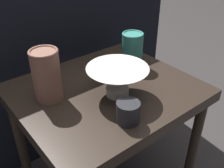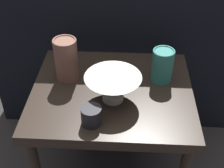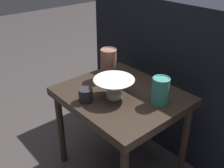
{
  "view_description": "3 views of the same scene",
  "coord_description": "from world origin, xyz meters",
  "px_view_note": "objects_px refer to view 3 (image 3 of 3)",
  "views": [
    {
      "loc": [
        -0.44,
        -0.58,
        0.95
      ],
      "look_at": [
        -0.03,
        -0.07,
        0.55
      ],
      "focal_mm": 42.0,
      "sensor_mm": 36.0,
      "label": 1
    },
    {
      "loc": [
        0.05,
        -0.87,
        1.19
      ],
      "look_at": [
        0.0,
        -0.05,
        0.55
      ],
      "focal_mm": 50.0,
      "sensor_mm": 36.0,
      "label": 2
    },
    {
      "loc": [
        0.8,
        -0.76,
        1.12
      ],
      "look_at": [
        0.01,
        -0.07,
        0.56
      ],
      "focal_mm": 42.0,
      "sensor_mm": 36.0,
      "label": 3
    }
  ],
  "objects_px": {
    "vase_textured_left": "(109,63)",
    "vase_colorful_right": "(160,90)",
    "cup": "(86,95)",
    "bowl": "(114,86)"
  },
  "relations": [
    {
      "from": "vase_textured_left",
      "to": "vase_colorful_right",
      "type": "bearing_deg",
      "value": 0.97
    },
    {
      "from": "vase_colorful_right",
      "to": "cup",
      "type": "relative_size",
      "value": 1.95
    },
    {
      "from": "bowl",
      "to": "vase_colorful_right",
      "type": "distance_m",
      "value": 0.21
    },
    {
      "from": "vase_textured_left",
      "to": "vase_colorful_right",
      "type": "relative_size",
      "value": 1.27
    },
    {
      "from": "bowl",
      "to": "cup",
      "type": "height_order",
      "value": "bowl"
    },
    {
      "from": "bowl",
      "to": "vase_textured_left",
      "type": "distance_m",
      "value": 0.21
    },
    {
      "from": "vase_textured_left",
      "to": "cup",
      "type": "xyz_separation_m",
      "value": [
        0.12,
        -0.23,
        -0.05
      ]
    },
    {
      "from": "vase_textured_left",
      "to": "vase_colorful_right",
      "type": "height_order",
      "value": "vase_textured_left"
    },
    {
      "from": "bowl",
      "to": "cup",
      "type": "distance_m",
      "value": 0.14
    },
    {
      "from": "vase_colorful_right",
      "to": "vase_textured_left",
      "type": "bearing_deg",
      "value": -179.03
    }
  ]
}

